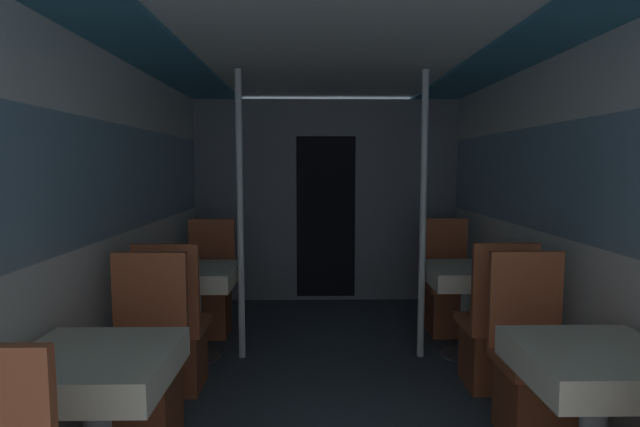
{
  "coord_description": "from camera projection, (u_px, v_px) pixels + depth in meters",
  "views": [
    {
      "loc": [
        -0.15,
        -1.08,
        1.48
      ],
      "look_at": [
        -0.09,
        2.96,
        1.09
      ],
      "focal_mm": 28.0,
      "sensor_mm": 36.0,
      "label": 1
    }
  ],
  "objects": [
    {
      "name": "wall_left",
      "position": [
        95.0,
        222.0,
        2.99
      ],
      "size": [
        0.05,
        6.62,
        2.19
      ],
      "color": "silver",
      "rests_on": "ground_plane"
    },
    {
      "name": "wall_right",
      "position": [
        575.0,
        222.0,
        3.03
      ],
      "size": [
        0.05,
        6.62,
        2.19
      ],
      "color": "silver",
      "rests_on": "ground_plane"
    },
    {
      "name": "ceiling_panel",
      "position": [
        337.0,
        36.0,
        2.91
      ],
      "size": [
        2.91,
        6.62,
        0.07
      ],
      "color": "white",
      "rests_on": "wall_left"
    },
    {
      "name": "bulkhead_far",
      "position": [
        326.0,
        201.0,
        5.47
      ],
      "size": [
        2.85,
        0.09,
        2.19
      ],
      "color": "slate",
      "rests_on": "ground_plane"
    },
    {
      "name": "dining_table_left_0",
      "position": [
        96.0,
        379.0,
        2.09
      ],
      "size": [
        0.63,
        0.63,
        0.71
      ],
      "color": "#4C4C51",
      "rests_on": "ground_plane"
    },
    {
      "name": "chair_left_far_0",
      "position": [
        143.0,
        387.0,
        2.67
      ],
      "size": [
        0.41,
        0.41,
        1.0
      ],
      "rotation": [
        0.0,
        0.0,
        3.14
      ],
      "color": "brown",
      "rests_on": "ground_plane"
    },
    {
      "name": "dining_table_left_1",
      "position": [
        194.0,
        282.0,
        3.81
      ],
      "size": [
        0.63,
        0.63,
        0.71
      ],
      "color": "#4C4C51",
      "rests_on": "ground_plane"
    },
    {
      "name": "chair_left_near_1",
      "position": [
        175.0,
        345.0,
        3.29
      ],
      "size": [
        0.41,
        0.41,
        1.0
      ],
      "color": "brown",
      "rests_on": "ground_plane"
    },
    {
      "name": "chair_left_far_1",
      "position": [
        209.0,
        300.0,
        4.4
      ],
      "size": [
        0.41,
        0.41,
        1.0
      ],
      "rotation": [
        0.0,
        0.0,
        3.14
      ],
      "color": "brown",
      "rests_on": "ground_plane"
    },
    {
      "name": "support_pole_left_1",
      "position": [
        240.0,
        217.0,
        3.77
      ],
      "size": [
        0.05,
        0.05,
        2.19
      ],
      "color": "silver",
      "rests_on": "ground_plane"
    },
    {
      "name": "dining_table_right_0",
      "position": [
        596.0,
        375.0,
        2.12
      ],
      "size": [
        0.63,
        0.63,
        0.71
      ],
      "color": "#4C4C51",
      "rests_on": "ground_plane"
    },
    {
      "name": "chair_right_far_0",
      "position": [
        535.0,
        384.0,
        2.7
      ],
      "size": [
        0.41,
        0.41,
        1.0
      ],
      "rotation": [
        0.0,
        0.0,
        3.14
      ],
      "color": "brown",
      "rests_on": "ground_plane"
    },
    {
      "name": "dining_table_right_1",
      "position": [
        469.0,
        281.0,
        3.85
      ],
      "size": [
        0.63,
        0.63,
        0.71
      ],
      "color": "#4C4C51",
      "rests_on": "ground_plane"
    },
    {
      "name": "chair_right_near_1",
      "position": [
        493.0,
        343.0,
        3.32
      ],
      "size": [
        0.41,
        0.41,
        1.0
      ],
      "color": "brown",
      "rests_on": "ground_plane"
    },
    {
      "name": "chair_right_far_1",
      "position": [
        448.0,
        299.0,
        4.43
      ],
      "size": [
        0.41,
        0.41,
        1.0
      ],
      "rotation": [
        0.0,
        0.0,
        3.14
      ],
      "color": "brown",
      "rests_on": "ground_plane"
    },
    {
      "name": "support_pole_right_1",
      "position": [
        423.0,
        216.0,
        3.79
      ],
      "size": [
        0.05,
        0.05,
        2.19
      ],
      "color": "silver",
      "rests_on": "ground_plane"
    }
  ]
}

